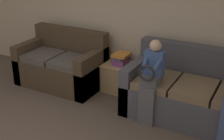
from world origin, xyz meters
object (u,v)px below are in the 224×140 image
object	(u,v)px
couch_main	(196,96)
book_stack	(121,59)
child_left_seated	(151,78)
side_shelf	(120,77)
couch_side	(62,66)

from	to	relation	value
couch_main	book_stack	distance (m)	1.41
child_left_seated	side_shelf	size ratio (longest dim) A/B	2.18
couch_side	child_left_seated	bearing A→B (deg)	-12.30
couch_side	child_left_seated	size ratio (longest dim) A/B	1.24
child_left_seated	side_shelf	distance (m)	1.14
couch_main	child_left_seated	distance (m)	0.76
couch_main	side_shelf	world-z (taller)	couch_main
side_shelf	book_stack	bearing A→B (deg)	-14.16
couch_main	child_left_seated	xyz separation A→B (m)	(-0.55, -0.42, 0.32)
couch_side	child_left_seated	world-z (taller)	child_left_seated
child_left_seated	book_stack	bearing A→B (deg)	140.54
couch_main	book_stack	xyz separation A→B (m)	(-1.37, 0.25, 0.23)
couch_main	child_left_seated	world-z (taller)	child_left_seated
child_left_seated	side_shelf	bearing A→B (deg)	140.76
couch_side	side_shelf	world-z (taller)	couch_side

